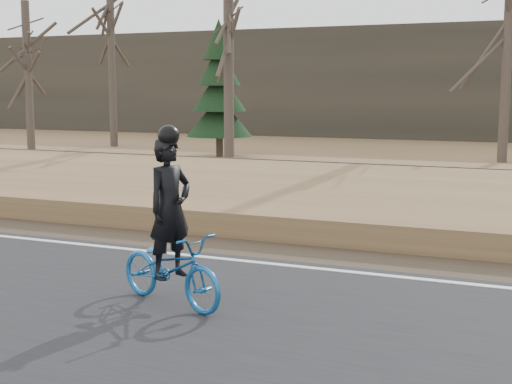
% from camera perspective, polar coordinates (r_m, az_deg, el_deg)
% --- Properties ---
extents(ground, '(120.00, 120.00, 0.00)m').
position_cam_1_polar(ground, '(13.20, -19.02, -3.93)').
color(ground, olive).
rests_on(ground, ground).
extents(edge_line, '(120.00, 0.12, 0.01)m').
position_cam_1_polar(edge_line, '(13.33, -18.46, -3.50)').
color(edge_line, silver).
rests_on(edge_line, road).
extents(shoulder, '(120.00, 1.60, 0.04)m').
position_cam_1_polar(shoulder, '(14.08, -15.77, -2.95)').
color(shoulder, '#473A2B').
rests_on(shoulder, ground).
extents(embankment, '(120.00, 5.00, 0.44)m').
position_cam_1_polar(embankment, '(16.46, -9.27, -0.45)').
color(embankment, olive).
rests_on(embankment, ground).
extents(ballast, '(120.00, 3.00, 0.45)m').
position_cam_1_polar(ballast, '(19.74, -3.40, 1.11)').
color(ballast, slate).
rests_on(ballast, ground).
extents(railroad, '(120.00, 2.40, 0.29)m').
position_cam_1_polar(railroad, '(19.71, -3.41, 1.98)').
color(railroad, black).
rests_on(railroad, ballast).
extents(treeline_backdrop, '(120.00, 4.00, 6.00)m').
position_cam_1_polar(treeline_backdrop, '(40.49, 10.67, 8.59)').
color(treeline_backdrop, '#383328').
rests_on(treeline_backdrop, ground).
extents(cyclist, '(1.84, 1.16, 2.20)m').
position_cam_1_polar(cyclist, '(8.74, -6.85, -4.51)').
color(cyclist, '#16589A').
rests_on(cyclist, road).
extents(bare_tree_far_left, '(0.36, 0.36, 6.44)m').
position_cam_1_polar(bare_tree_far_left, '(33.06, -17.76, 8.82)').
color(bare_tree_far_left, '#4D4238').
rests_on(bare_tree_far_left, ground).
extents(bare_tree_left, '(0.36, 0.36, 8.41)m').
position_cam_1_polar(bare_tree_left, '(34.02, -11.48, 10.68)').
color(bare_tree_left, '#4D4238').
rests_on(bare_tree_left, ground).
extents(bare_tree_near_left, '(0.36, 0.36, 7.12)m').
position_cam_1_polar(bare_tree_near_left, '(25.07, -2.20, 10.28)').
color(bare_tree_near_left, '#4D4238').
rests_on(bare_tree_near_left, ground).
extents(bare_tree_center, '(0.36, 0.36, 9.75)m').
position_cam_1_polar(bare_tree_center, '(27.66, 19.54, 12.36)').
color(bare_tree_center, '#4D4238').
rests_on(bare_tree_center, ground).
extents(conifer, '(2.60, 2.60, 5.36)m').
position_cam_1_polar(conifer, '(28.24, -2.97, 7.97)').
color(conifer, '#4D4238').
rests_on(conifer, ground).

